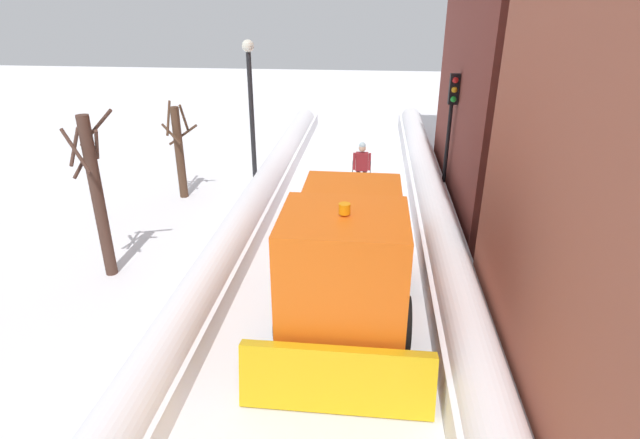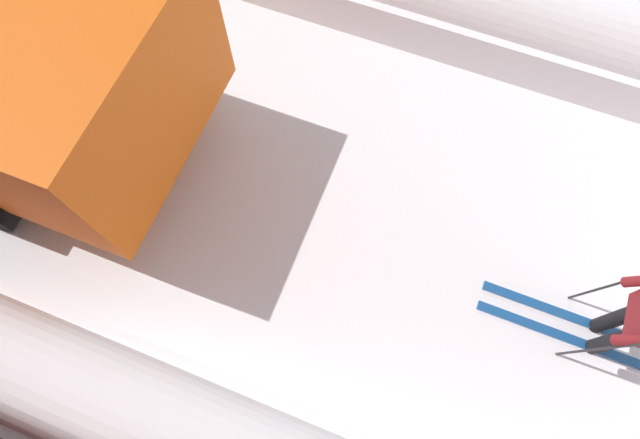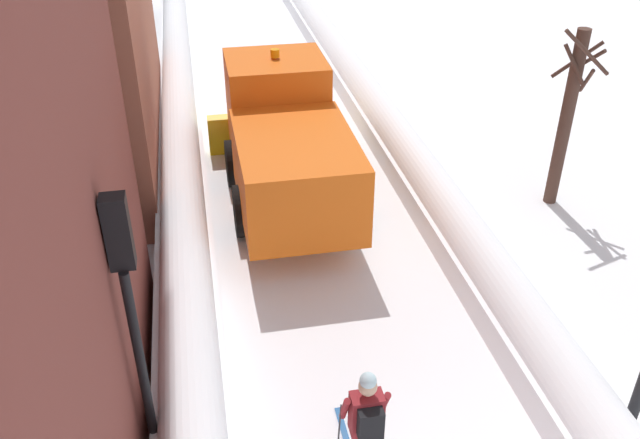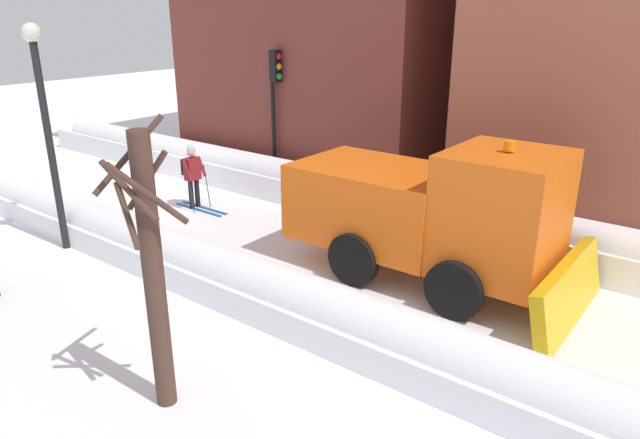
{
  "view_description": "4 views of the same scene",
  "coord_description": "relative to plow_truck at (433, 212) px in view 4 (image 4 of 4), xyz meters",
  "views": [
    {
      "loc": [
        -0.81,
        18.67,
        6.28
      ],
      "look_at": [
        0.44,
        6.88,
        1.02
      ],
      "focal_mm": 28.29,
      "sensor_mm": 36.0,
      "label": 1
    },
    {
      "loc": [
        -2.2,
        4.35,
        5.21
      ],
      "look_at": [
        -0.7,
        4.93,
        1.08
      ],
      "focal_mm": 29.11,
      "sensor_mm": 36.0,
      "label": 2
    },
    {
      "loc": [
        -2.21,
        -3.63,
        7.71
      ],
      "look_at": [
        -0.21,
        6.6,
        1.26
      ],
      "focal_mm": 37.78,
      "sensor_mm": 36.0,
      "label": 3
    },
    {
      "loc": [
        9.58,
        14.33,
        5.31
      ],
      "look_at": [
        0.17,
        7.08,
        0.95
      ],
      "focal_mm": 32.43,
      "sensor_mm": 36.0,
      "label": 4
    }
  ],
  "objects": [
    {
      "name": "skier",
      "position": [
        -0.09,
        -7.39,
        -0.48
      ],
      "size": [
        0.62,
        1.8,
        1.81
      ],
      "color": "black",
      "rests_on": "ground"
    },
    {
      "name": "ground_plane",
      "position": [
        0.4,
        0.51,
        -1.48
      ],
      "size": [
        80.0,
        80.0,
        0.0
      ],
      "primitive_type": "plane",
      "color": "white"
    },
    {
      "name": "plow_truck",
      "position": [
        0.0,
        0.0,
        0.0
      ],
      "size": [
        3.2,
        5.98,
        3.12
      ],
      "color": "orange",
      "rests_on": "ground"
    },
    {
      "name": "snowbank_right",
      "position": [
        3.09,
        0.51,
        -1.05
      ],
      "size": [
        1.1,
        36.0,
        1.0
      ],
      "color": "white",
      "rests_on": "ground"
    },
    {
      "name": "snowbank_left",
      "position": [
        -2.3,
        0.51,
        -0.94
      ],
      "size": [
        1.1,
        36.0,
        1.17
      ],
      "color": "white",
      "rests_on": "ground"
    },
    {
      "name": "bare_tree_mid",
      "position": [
        5.87,
        -1.1,
        0.62
      ],
      "size": [
        1.13,
        1.01,
        4.03
      ],
      "color": "#483026",
      "rests_on": "ground"
    },
    {
      "name": "street_lamp",
      "position": [
        3.7,
        -7.55,
        1.72
      ],
      "size": [
        0.4,
        0.4,
        5.03
      ],
      "color": "black",
      "rests_on": "ground"
    },
    {
      "name": "traffic_light_pole",
      "position": [
        -2.8,
        -6.67,
        1.46
      ],
      "size": [
        0.28,
        0.42,
        4.18
      ],
      "color": "black",
      "rests_on": "ground"
    }
  ]
}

